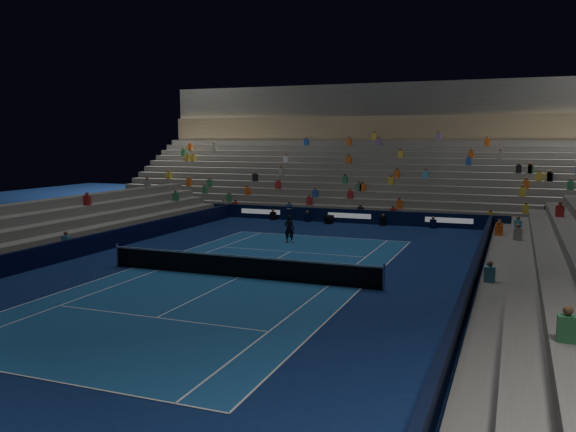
% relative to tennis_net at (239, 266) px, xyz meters
% --- Properties ---
extents(ground, '(90.00, 90.00, 0.00)m').
position_rel_tennis_net_xyz_m(ground, '(0.00, 0.00, -0.50)').
color(ground, '#0D1E4E').
rests_on(ground, ground).
extents(court_surface, '(10.97, 23.77, 0.01)m').
position_rel_tennis_net_xyz_m(court_surface, '(0.00, 0.00, -0.50)').
color(court_surface, '#184C87').
rests_on(court_surface, ground).
extents(sponsor_barrier_far, '(44.00, 0.25, 1.00)m').
position_rel_tennis_net_xyz_m(sponsor_barrier_far, '(0.00, 18.50, -0.00)').
color(sponsor_barrier_far, black).
rests_on(sponsor_barrier_far, ground).
extents(sponsor_barrier_east, '(0.25, 37.00, 1.00)m').
position_rel_tennis_net_xyz_m(sponsor_barrier_east, '(9.70, 0.00, -0.00)').
color(sponsor_barrier_east, black).
rests_on(sponsor_barrier_east, ground).
extents(sponsor_barrier_west, '(0.25, 37.00, 1.00)m').
position_rel_tennis_net_xyz_m(sponsor_barrier_west, '(-9.70, 0.00, -0.00)').
color(sponsor_barrier_west, black).
rests_on(sponsor_barrier_west, ground).
extents(grandstand_main, '(44.00, 15.20, 11.20)m').
position_rel_tennis_net_xyz_m(grandstand_main, '(0.00, 27.90, 2.87)').
color(grandstand_main, slate).
rests_on(grandstand_main, ground).
extents(grandstand_east, '(5.00, 37.00, 2.50)m').
position_rel_tennis_net_xyz_m(grandstand_east, '(13.17, 0.00, 0.41)').
color(grandstand_east, slate).
rests_on(grandstand_east, ground).
extents(grandstand_west, '(5.00, 37.00, 2.50)m').
position_rel_tennis_net_xyz_m(grandstand_west, '(-13.17, 0.00, 0.41)').
color(grandstand_west, slate).
rests_on(grandstand_west, ground).
extents(tennis_net, '(12.90, 0.10, 1.10)m').
position_rel_tennis_net_xyz_m(tennis_net, '(0.00, 0.00, 0.00)').
color(tennis_net, '#B2B2B7').
rests_on(tennis_net, ground).
extents(tennis_player, '(0.67, 0.52, 1.63)m').
position_rel_tennis_net_xyz_m(tennis_player, '(-1.14, 9.17, 0.31)').
color(tennis_player, black).
rests_on(tennis_player, ground).
extents(broadcast_camera, '(0.63, 0.99, 0.61)m').
position_rel_tennis_net_xyz_m(broadcast_camera, '(-1.30, 17.62, -0.19)').
color(broadcast_camera, black).
rests_on(broadcast_camera, ground).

